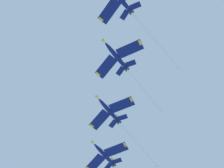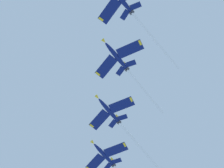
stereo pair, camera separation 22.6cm
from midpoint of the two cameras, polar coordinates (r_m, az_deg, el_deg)
jet_lead at (r=127.88m, az=2.80°, el=10.59°), size 22.86×34.05×9.04m
jet_second at (r=132.83m, az=1.66°, el=2.84°), size 21.29×29.78×9.11m
jet_third at (r=142.75m, az=1.04°, el=-5.70°), size 23.19×32.75×8.93m
jet_fourth at (r=153.57m, az=0.26°, el=-11.91°), size 22.50×32.41×9.06m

